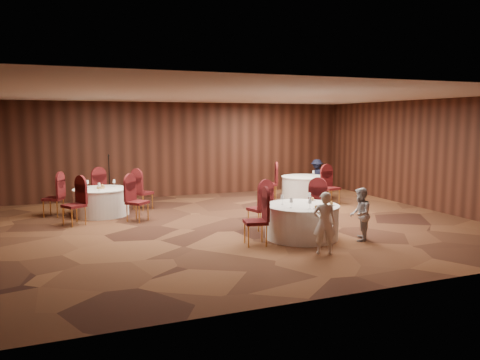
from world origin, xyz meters
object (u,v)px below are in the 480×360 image
object	(u,v)px
man_c	(317,176)
table_left	(101,202)
woman_b	(360,214)
mic_stand	(110,191)
table_main	(302,221)
table_right	(304,187)
woman_a	(324,223)

from	to	relation	value
man_c	table_left	bearing A→B (deg)	-103.08
woman_b	mic_stand	bearing A→B (deg)	-104.39
table_main	table_left	xyz separation A→B (m)	(-3.91, 4.22, -0.00)
table_right	man_c	world-z (taller)	man_c
table_left	table_right	world-z (taller)	same
mic_stand	woman_b	bearing A→B (deg)	-53.88
table_main	man_c	size ratio (longest dim) A/B	1.36
table_left	mic_stand	world-z (taller)	mic_stand
mic_stand	man_c	distance (m)	7.22
mic_stand	table_right	bearing A→B (deg)	-9.03
woman_a	table_right	bearing A→B (deg)	-91.38
table_right	woman_a	xyz separation A→B (m)	(-2.87, -5.90, 0.24)
table_left	woman_a	size ratio (longest dim) A/B	1.22
table_left	woman_a	xyz separation A→B (m)	(3.70, -5.49, 0.24)
table_main	table_right	bearing A→B (deg)	60.13
table_left	mic_stand	xyz separation A→B (m)	(0.37, 1.39, 0.08)
table_main	man_c	distance (m)	6.66
table_main	mic_stand	size ratio (longest dim) A/B	1.05
table_right	woman_a	distance (m)	6.56
table_left	woman_a	bearing A→B (deg)	-56.04
table_left	mic_stand	distance (m)	1.44
man_c	mic_stand	bearing A→B (deg)	-113.51
table_main	table_left	size ratio (longest dim) A/B	1.10
table_main	man_c	world-z (taller)	man_c
table_main	woman_a	distance (m)	1.31
table_main	table_right	distance (m)	5.34
table_main	man_c	xyz separation A→B (m)	(3.68, 5.55, 0.23)
mic_stand	woman_a	world-z (taller)	mic_stand
table_main	woman_b	bearing A→B (deg)	-32.58
woman_b	man_c	distance (m)	6.75
table_left	woman_a	distance (m)	6.62
woman_a	man_c	xyz separation A→B (m)	(3.89, 6.82, -0.01)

